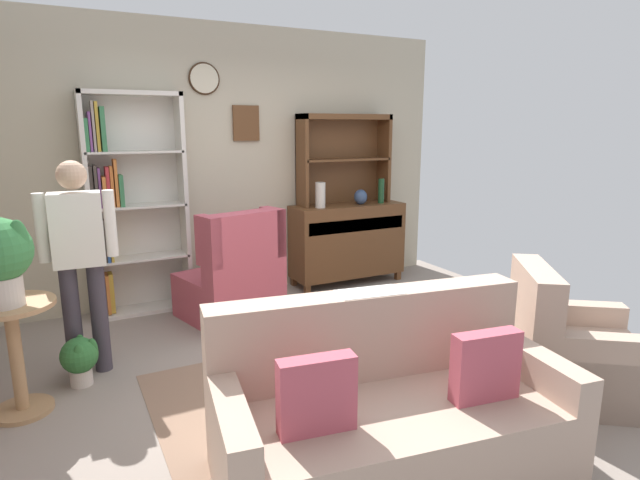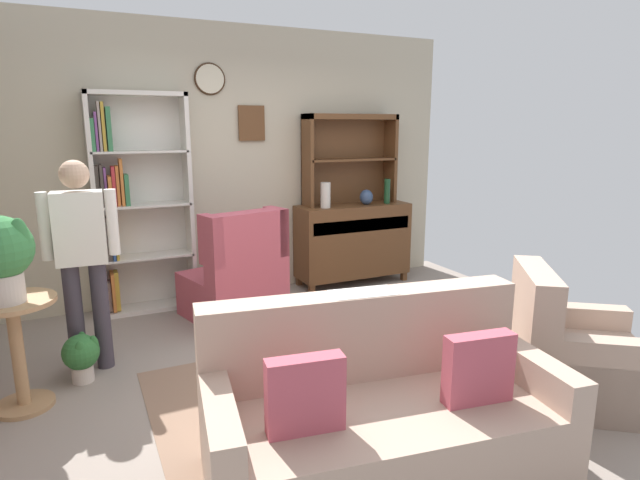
# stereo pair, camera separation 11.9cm
# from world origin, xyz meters

# --- Properties ---
(ground_plane) EXTENTS (5.40, 4.60, 0.02)m
(ground_plane) POSITION_xyz_m (0.00, 0.00, -0.01)
(ground_plane) COLOR gray
(wall_back) EXTENTS (5.00, 0.09, 2.80)m
(wall_back) POSITION_xyz_m (-0.00, 2.13, 1.41)
(wall_back) COLOR #BCB299
(wall_back) RESTS_ON ground_plane
(area_rug) EXTENTS (2.89, 1.64, 0.01)m
(area_rug) POSITION_xyz_m (0.20, -0.30, 0.00)
(area_rug) COLOR #846651
(area_rug) RESTS_ON ground_plane
(bookshelf) EXTENTS (0.90, 0.30, 2.10)m
(bookshelf) POSITION_xyz_m (-1.03, 1.95, 1.06)
(bookshelf) COLOR silver
(bookshelf) RESTS_ON ground_plane
(sideboard) EXTENTS (1.30, 0.45, 0.92)m
(sideboard) POSITION_xyz_m (1.30, 1.86, 0.51)
(sideboard) COLOR brown
(sideboard) RESTS_ON ground_plane
(sideboard_hutch) EXTENTS (1.10, 0.26, 1.00)m
(sideboard_hutch) POSITION_xyz_m (1.30, 1.97, 1.56)
(sideboard_hutch) COLOR brown
(sideboard_hutch) RESTS_ON sideboard
(vase_tall) EXTENTS (0.11, 0.11, 0.28)m
(vase_tall) POSITION_xyz_m (0.91, 1.78, 1.06)
(vase_tall) COLOR beige
(vase_tall) RESTS_ON sideboard
(vase_round) EXTENTS (0.15, 0.15, 0.17)m
(vase_round) POSITION_xyz_m (1.43, 1.79, 1.01)
(vase_round) COLOR #33476B
(vase_round) RESTS_ON sideboard
(bottle_wine) EXTENTS (0.07, 0.07, 0.28)m
(bottle_wine) POSITION_xyz_m (1.69, 1.77, 1.06)
(bottle_wine) COLOR #194223
(bottle_wine) RESTS_ON sideboard
(couch_floral) EXTENTS (1.91, 1.11, 0.90)m
(couch_floral) POSITION_xyz_m (-0.20, -1.18, 0.31)
(couch_floral) COLOR tan
(couch_floral) RESTS_ON ground_plane
(armchair_floral) EXTENTS (1.07, 1.07, 0.88)m
(armchair_floral) POSITION_xyz_m (1.34, -1.07, 0.29)
(armchair_floral) COLOR tan
(armchair_floral) RESTS_ON ground_plane
(wingback_chair) EXTENTS (0.96, 0.97, 1.05)m
(wingback_chair) POSITION_xyz_m (-0.24, 1.30, 0.38)
(wingback_chair) COLOR #B74C5B
(wingback_chair) RESTS_ON ground_plane
(plant_stand) EXTENTS (0.52, 0.52, 0.73)m
(plant_stand) POSITION_xyz_m (-1.96, 0.35, 0.45)
(plant_stand) COLOR #A87F56
(plant_stand) RESTS_ON ground_plane
(potted_plant_small) EXTENTS (0.25, 0.25, 0.35)m
(potted_plant_small) POSITION_xyz_m (-1.60, 0.57, 0.20)
(potted_plant_small) COLOR beige
(potted_plant_small) RESTS_ON ground_plane
(person_reading) EXTENTS (0.52, 0.22, 1.56)m
(person_reading) POSITION_xyz_m (-1.53, 0.76, 0.91)
(person_reading) COLOR #38333D
(person_reading) RESTS_ON ground_plane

